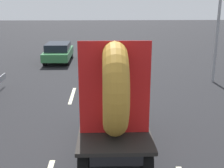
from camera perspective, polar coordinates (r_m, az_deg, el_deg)
ground_plane at (r=10.45m, az=-1.73°, el=-10.48°), size 120.00×120.00×0.00m
flatbed_truck at (r=9.45m, az=0.15°, el=-2.07°), size 2.02×4.72×3.62m
distant_sedan at (r=23.29m, az=-10.21°, el=6.09°), size 1.89×4.40×1.44m
traffic_light at (r=17.78m, az=19.82°, el=13.02°), size 0.42×0.36×6.22m
lane_dash_left_far at (r=15.06m, az=-7.58°, el=-2.18°), size 0.16×2.62×0.01m
lane_dash_right_far at (r=15.58m, az=6.15°, el=-1.51°), size 0.16×2.47×0.01m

